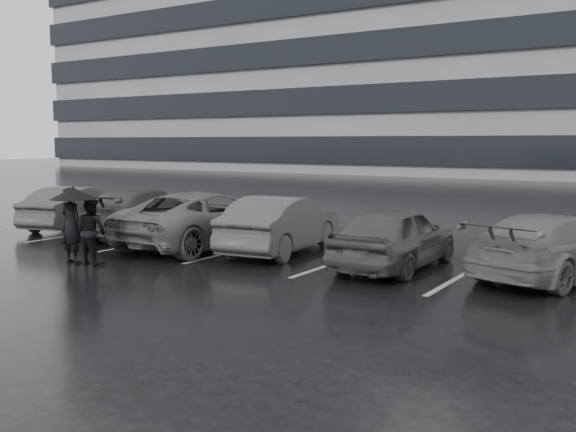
# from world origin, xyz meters

# --- Properties ---
(ground) EXTENTS (160.00, 160.00, 0.00)m
(ground) POSITION_xyz_m (0.00, 0.00, 0.00)
(ground) COLOR black
(ground) RESTS_ON ground
(office_building) EXTENTS (61.00, 26.00, 29.00)m
(office_building) POSITION_xyz_m (-22.00, 48.00, 14.34)
(office_building) COLOR gray
(office_building) RESTS_ON ground
(car_main) EXTENTS (1.62, 4.00, 1.36)m
(car_main) POSITION_xyz_m (1.95, 2.04, 0.68)
(car_main) COLOR black
(car_main) RESTS_ON ground
(car_west_a) EXTENTS (1.98, 4.35, 1.38)m
(car_west_a) POSITION_xyz_m (-1.17, 2.41, 0.69)
(car_west_a) COLOR #2B2B2D
(car_west_a) RESTS_ON ground
(car_west_b) EXTENTS (2.37, 5.11, 1.42)m
(car_west_b) POSITION_xyz_m (-3.35, 2.12, 0.71)
(car_west_b) COLOR #434345
(car_west_b) RESTS_ON ground
(car_west_c) EXTENTS (2.59, 4.92, 1.36)m
(car_west_c) POSITION_xyz_m (-6.02, 2.67, 0.68)
(car_west_c) COLOR black
(car_west_c) RESTS_ON ground
(car_west_d) EXTENTS (2.35, 4.22, 1.32)m
(car_west_d) POSITION_xyz_m (-8.84, 2.57, 0.66)
(car_west_d) COLOR #2B2B2D
(car_west_d) RESTS_ON ground
(car_east) EXTENTS (2.96, 4.78, 1.29)m
(car_east) POSITION_xyz_m (5.00, 2.78, 0.65)
(car_east) COLOR #434345
(car_east) RESTS_ON ground
(pedestrian_left) EXTENTS (0.65, 0.45, 1.70)m
(pedestrian_left) POSITION_xyz_m (-4.29, -1.29, 0.85)
(pedestrian_left) COLOR black
(pedestrian_left) RESTS_ON ground
(pedestrian_right) EXTENTS (0.73, 0.58, 1.48)m
(pedestrian_right) POSITION_xyz_m (-3.85, -1.12, 0.74)
(pedestrian_right) COLOR black
(pedestrian_right) RESTS_ON ground
(umbrella) EXTENTS (1.02, 1.02, 1.72)m
(umbrella) POSITION_xyz_m (-4.17, -1.32, 1.57)
(umbrella) COLOR black
(umbrella) RESTS_ON ground
(stall_stripes) EXTENTS (19.72, 5.00, 0.00)m
(stall_stripes) POSITION_xyz_m (-0.80, 2.50, 0.00)
(stall_stripes) COLOR #98989A
(stall_stripes) RESTS_ON ground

